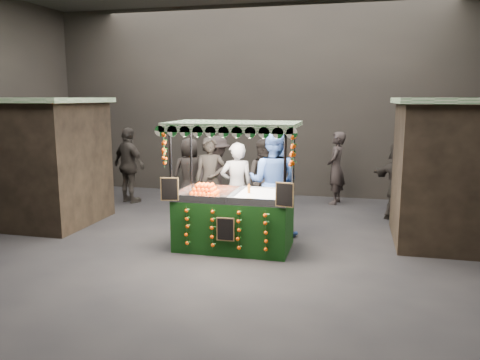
# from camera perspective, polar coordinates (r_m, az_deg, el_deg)

# --- Properties ---
(ground) EXTENTS (12.00, 12.00, 0.00)m
(ground) POSITION_cam_1_polar(r_m,az_deg,el_deg) (8.16, -2.89, -8.62)
(ground) COLOR black
(ground) RESTS_ON ground
(market_hall) EXTENTS (12.10, 10.10, 5.05)m
(market_hall) POSITION_cam_1_polar(r_m,az_deg,el_deg) (7.77, -3.12, 15.73)
(market_hall) COLOR black
(market_hall) RESTS_ON ground
(neighbour_stall_left) EXTENTS (3.00, 2.20, 2.60)m
(neighbour_stall_left) POSITION_cam_1_polar(r_m,az_deg,el_deg) (10.78, -24.36, 2.21)
(neighbour_stall_left) COLOR black
(neighbour_stall_left) RESTS_ON ground
(neighbour_stall_right) EXTENTS (3.00, 2.20, 2.60)m
(neighbour_stall_right) POSITION_cam_1_polar(r_m,az_deg,el_deg) (9.26, 27.13, 0.85)
(neighbour_stall_right) COLOR black
(neighbour_stall_right) RESTS_ON ground
(juice_stall) EXTENTS (2.27, 1.33, 2.20)m
(juice_stall) POSITION_cam_1_polar(r_m,az_deg,el_deg) (8.13, -0.72, -3.68)
(juice_stall) COLOR black
(juice_stall) RESTS_ON ground
(vendor_grey) EXTENTS (0.75, 0.63, 1.75)m
(vendor_grey) POSITION_cam_1_polar(r_m,az_deg,el_deg) (9.18, -0.42, -0.85)
(vendor_grey) COLOR gray
(vendor_grey) RESTS_ON ground
(vendor_blue) EXTENTS (1.08, 0.90, 2.03)m
(vendor_blue) POSITION_cam_1_polar(r_m,az_deg,el_deg) (8.87, 4.08, -0.34)
(vendor_blue) COLOR navy
(vendor_blue) RESTS_ON ground
(shopper_0) EXTENTS (0.74, 0.58, 1.80)m
(shopper_0) POSITION_cam_1_polar(r_m,az_deg,el_deg) (9.80, -3.63, -0.04)
(shopper_0) COLOR #282420
(shopper_0) RESTS_ON ground
(shopper_1) EXTENTS (0.89, 0.71, 1.75)m
(shopper_1) POSITION_cam_1_polar(r_m,az_deg,el_deg) (9.94, 3.11, -0.04)
(shopper_1) COLOR black
(shopper_1) RESTS_ON ground
(shopper_2) EXTENTS (1.19, 0.90, 1.88)m
(shopper_2) POSITION_cam_1_polar(r_m,az_deg,el_deg) (12.00, -13.29, 1.75)
(shopper_2) COLOR #2A2622
(shopper_2) RESTS_ON ground
(shopper_3) EXTENTS (1.14, 1.30, 1.74)m
(shopper_3) POSITION_cam_1_polar(r_m,az_deg,el_deg) (10.80, -2.87, 0.75)
(shopper_3) COLOR #292221
(shopper_3) RESTS_ON ground
(shopper_4) EXTENTS (0.98, 0.88, 1.68)m
(shopper_4) POSITION_cam_1_polar(r_m,az_deg,el_deg) (11.12, -6.10, 0.81)
(shopper_4) COLOR black
(shopper_4) RESTS_ON ground
(shopper_5) EXTENTS (1.53, 1.51, 1.76)m
(shopper_5) POSITION_cam_1_polar(r_m,az_deg,el_deg) (10.49, 18.83, -0.01)
(shopper_5) COLOR black
(shopper_5) RESTS_ON ground
(shopper_6) EXTENTS (0.52, 0.71, 1.79)m
(shopper_6) POSITION_cam_1_polar(r_m,az_deg,el_deg) (11.77, 11.58, 1.44)
(shopper_6) COLOR #2B2423
(shopper_6) RESTS_ON ground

